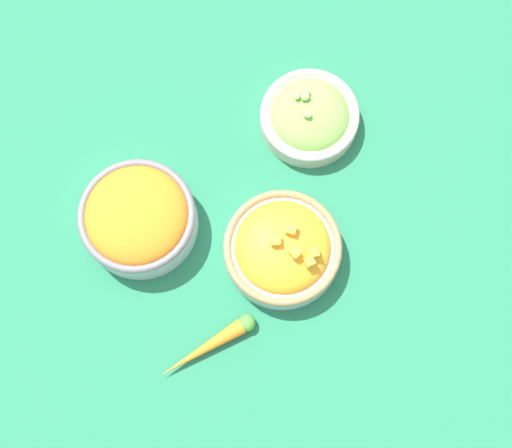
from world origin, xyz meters
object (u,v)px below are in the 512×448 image
at_px(bowl_squash, 284,247).
at_px(loose_carrot, 211,345).
at_px(bowl_lettuce, 309,116).
at_px(bowl_carrots, 138,218).

xyz_separation_m(bowl_squash, loose_carrot, (0.18, 0.02, -0.02)).
distance_m(bowl_lettuce, bowl_carrots, 0.31).
height_order(bowl_lettuce, bowl_carrots, bowl_carrots).
height_order(bowl_lettuce, bowl_squash, bowl_squash).
bearing_deg(bowl_lettuce, loose_carrot, 21.35).
xyz_separation_m(bowl_carrots, loose_carrot, (0.06, 0.21, -0.03)).
distance_m(bowl_carrots, loose_carrot, 0.22).
distance_m(bowl_lettuce, loose_carrot, 0.39).
distance_m(bowl_carrots, bowl_squash, 0.22).
xyz_separation_m(bowl_lettuce, loose_carrot, (0.36, 0.14, -0.01)).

